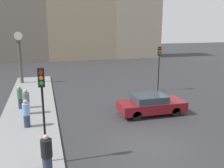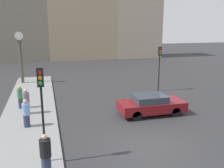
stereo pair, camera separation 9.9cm
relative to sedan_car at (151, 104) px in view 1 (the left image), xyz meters
The scene contains 11 objects.
ground_plane 4.69m from the sedan_car, 115.22° to the right, with size 120.00×120.00×0.00m, color #2D2D30.
sidewalk_corner 8.65m from the sedan_car, 153.72° to the left, with size 3.42×20.04×0.12m, color gray.
building_row 29.21m from the sedan_car, 94.91° to the left, with size 30.72×5.00×15.16m.
sedan_car is the anchor object (origin of this frame).
traffic_light_near 8.38m from the sedan_car, 146.77° to the right, with size 0.26×0.24×4.03m.
traffic_light_far 6.35m from the sedan_car, 60.03° to the left, with size 0.26×0.24×3.93m.
street_clock 14.46m from the sedan_car, 127.93° to the left, with size 0.86×0.40×5.01m.
pedestrian_green_hoodie 8.91m from the sedan_car, 159.33° to the left, with size 0.35×0.35×1.61m.
pedestrian_blue_stripe 7.74m from the sedan_car, behind, with size 0.42×0.42×1.61m.
pedestrian_grey_jacket 8.07m from the sedan_car, 166.58° to the left, with size 0.42×0.42×1.65m.
pedestrian_black_jacket 8.60m from the sedan_car, 141.29° to the right, with size 0.43×0.43×1.66m.
Camera 1 is at (-4.61, -10.12, 5.80)m, focal length 40.00 mm.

